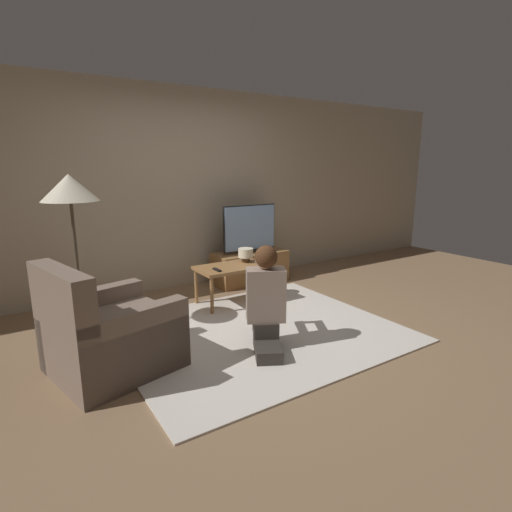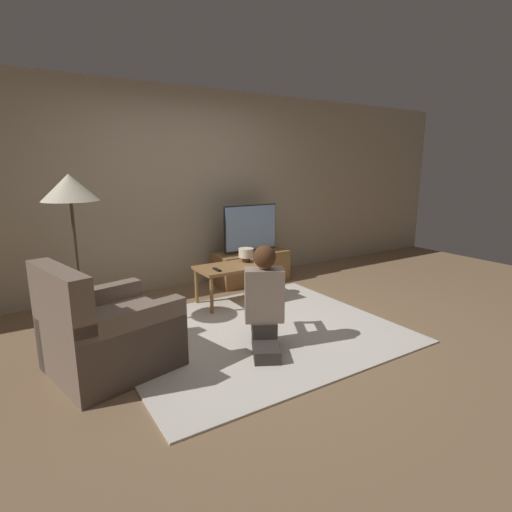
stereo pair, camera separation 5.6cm
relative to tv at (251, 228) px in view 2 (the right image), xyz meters
name	(u,v)px [view 2 (the right image)]	position (x,y,z in m)	size (l,w,h in m)	color
ground_plane	(257,332)	(-0.87, -1.53, -0.76)	(10.00, 10.00, 0.00)	#896B4C
wall_back	(179,190)	(-0.87, 0.40, 0.54)	(10.00, 0.06, 2.60)	tan
rug	(257,332)	(-0.87, -1.53, -0.76)	(2.62, 2.21, 0.02)	silver
tv_stand	(251,267)	(0.00, 0.00, -0.55)	(1.04, 0.47, 0.43)	olive
tv	(251,228)	(0.00, 0.00, 0.00)	(0.82, 0.08, 0.65)	black
coffee_table	(232,270)	(-0.66, -0.65, -0.36)	(0.82, 0.49, 0.46)	olive
floor_lamp	(70,194)	(-2.32, -0.62, 0.59)	(0.51, 0.51, 1.54)	#4C4233
armchair	(107,335)	(-2.27, -1.51, -0.47)	(1.05, 1.01, 0.91)	#7A6656
person_kneeling	(264,298)	(-1.00, -1.86, -0.28)	(0.59, 0.80, 0.93)	#332D28
table_lamp	(246,254)	(-0.42, -0.58, -0.20)	(0.18, 0.18, 0.17)	#4C3823
remote	(217,270)	(-0.91, -0.75, -0.29)	(0.04, 0.15, 0.02)	black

